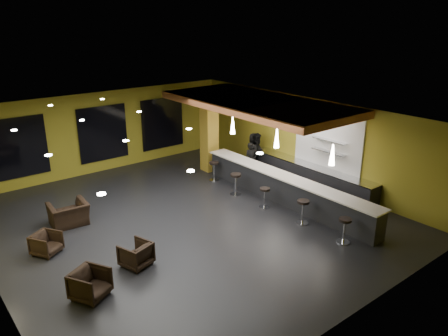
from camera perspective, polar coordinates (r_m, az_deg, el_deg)
floor at (r=14.99m, az=-4.82°, el=-6.97°), size 12.00×13.00×0.10m
ceiling at (r=13.77m, az=-5.24°, el=6.57°), size 12.00×13.00×0.10m
wall_back at (r=19.85m, az=-15.66°, el=4.57°), size 12.00×0.10×3.50m
wall_front at (r=9.99m, az=16.81°, el=-10.54°), size 12.00×0.10×3.50m
wall_right at (r=18.16m, az=11.06°, el=3.59°), size 0.10×13.00×3.50m
wood_soffit at (r=17.01m, az=4.26°, el=8.41°), size 3.60×8.00×0.28m
window_left at (r=18.74m, az=-25.31°, el=2.38°), size 2.20×0.06×2.40m
window_center at (r=19.76m, az=-15.52°, el=4.37°), size 2.20×0.06×2.40m
window_right at (r=21.07m, az=-8.03°, el=5.81°), size 2.20×0.06×2.40m
tile_backsplash at (r=17.42m, az=13.40°, el=3.60°), size 0.06×3.20×2.40m
bar_counter at (r=16.23m, az=7.89°, el=-2.83°), size 0.60×8.00×1.00m
bar_top at (r=16.04m, az=7.98°, el=-1.09°), size 0.78×8.10×0.05m
prep_counter at (r=17.97m, az=11.15°, el=-1.02°), size 0.70×6.00×0.86m
prep_top at (r=17.82m, az=11.25°, el=0.35°), size 0.72×6.00×0.03m
wall_shelf_lower at (r=17.31m, az=13.52°, el=2.10°), size 0.30×1.50×0.03m
wall_shelf_upper at (r=17.19m, az=13.64°, el=3.53°), size 0.30×1.50×0.03m
column at (r=19.10m, az=-1.95°, el=4.73°), size 0.60×0.60×3.50m
pendant_0 at (r=14.40m, az=13.97°, el=1.68°), size 0.20×0.20×0.70m
pendant_1 at (r=15.96m, az=6.90°, el=3.86°), size 0.20×0.20×0.70m
pendant_2 at (r=17.74m, az=1.14°, el=5.58°), size 0.20×0.20×0.70m
staff_a at (r=18.53m, az=3.54°, el=1.03°), size 0.65×0.54×1.51m
staff_b at (r=19.15m, az=4.36°, el=2.01°), size 1.03×0.92×1.76m
staff_c at (r=19.48m, az=3.89°, el=2.19°), size 0.90×0.67×1.67m
armchair_a at (r=11.51m, az=-17.08°, el=-14.30°), size 1.09×1.10×0.74m
armchair_b at (r=12.51m, az=-11.43°, el=-10.98°), size 0.94×0.96×0.70m
armchair_c at (r=13.82m, az=-22.18°, el=-9.13°), size 0.97×0.98×0.65m
armchair_d at (r=15.33m, az=-19.63°, el=-5.68°), size 1.26×1.13×0.77m
bar_stool_0 at (r=13.81m, az=15.47°, el=-7.47°), size 0.41×0.41×0.81m
bar_stool_1 at (r=14.69m, az=10.27°, el=-5.27°), size 0.42×0.42×0.84m
bar_stool_2 at (r=15.71m, az=5.34°, el=-3.56°), size 0.38×0.38×0.76m
bar_stool_3 at (r=16.73m, az=1.53°, el=-1.77°), size 0.43×0.43×0.86m
bar_stool_4 at (r=18.16m, az=-1.30°, el=-0.08°), size 0.42×0.42×0.83m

